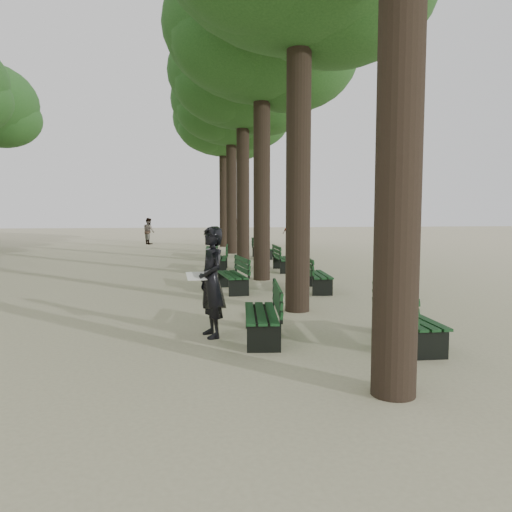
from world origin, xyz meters
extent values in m
plane|color=#BEB690|center=(0.00, 0.00, 0.00)|extent=(120.00, 120.00, 0.00)
cylinder|color=#33261C|center=(1.50, -2.00, 3.75)|extent=(0.52, 0.52, 7.50)
cylinder|color=#33261C|center=(1.50, 3.00, 3.75)|extent=(0.52, 0.52, 7.50)
cylinder|color=#33261C|center=(1.50, 8.00, 3.75)|extent=(0.52, 0.52, 7.50)
ellipsoid|color=#1C4919|center=(1.50, 8.00, 7.70)|extent=(6.00, 6.00, 4.50)
cylinder|color=#33261C|center=(1.50, 13.00, 3.75)|extent=(0.52, 0.52, 7.50)
ellipsoid|color=#1C4919|center=(1.50, 13.00, 7.70)|extent=(6.00, 6.00, 4.50)
cylinder|color=#33261C|center=(1.50, 18.00, 3.75)|extent=(0.52, 0.52, 7.50)
ellipsoid|color=#1C4919|center=(1.50, 18.00, 7.70)|extent=(6.00, 6.00, 4.50)
cylinder|color=#33261C|center=(1.50, 23.00, 3.75)|extent=(0.52, 0.52, 7.50)
ellipsoid|color=#1C4919|center=(1.50, 23.00, 7.70)|extent=(6.00, 6.00, 4.50)
cube|color=black|center=(0.35, 0.72, 0.23)|extent=(0.72, 1.85, 0.45)
cube|color=black|center=(0.35, 0.72, 0.45)|extent=(0.74, 1.85, 0.04)
cube|color=black|center=(0.63, 0.69, 0.72)|extent=(0.24, 1.79, 0.40)
cube|color=black|center=(0.35, 5.80, 0.23)|extent=(0.71, 1.85, 0.45)
cube|color=black|center=(0.35, 5.80, 0.45)|extent=(0.73, 1.85, 0.04)
cube|color=black|center=(0.63, 5.83, 0.72)|extent=(0.23, 1.79, 0.40)
cube|color=black|center=(0.35, 10.66, 0.23)|extent=(0.71, 1.84, 0.45)
cube|color=black|center=(0.35, 10.66, 0.45)|extent=(0.73, 1.85, 0.04)
cube|color=black|center=(0.63, 10.63, 0.72)|extent=(0.23, 1.79, 0.40)
cube|color=black|center=(0.35, 15.95, 0.23)|extent=(0.64, 1.83, 0.45)
cube|color=black|center=(0.35, 15.95, 0.45)|extent=(0.66, 1.83, 0.04)
cube|color=black|center=(0.63, 15.93, 0.72)|extent=(0.17, 1.80, 0.40)
cube|color=black|center=(2.65, 0.02, 0.23)|extent=(0.56, 1.81, 0.45)
cube|color=black|center=(2.65, 0.02, 0.45)|extent=(0.58, 1.81, 0.04)
cube|color=black|center=(2.37, 0.02, 0.72)|extent=(0.08, 1.80, 0.40)
cube|color=black|center=(2.65, 5.57, 0.23)|extent=(0.66, 1.84, 0.45)
cube|color=black|center=(2.65, 5.57, 0.45)|extent=(0.68, 1.84, 0.04)
cube|color=black|center=(2.37, 5.60, 0.72)|extent=(0.18, 1.80, 0.40)
cube|color=black|center=(2.65, 10.13, 0.23)|extent=(0.56, 1.81, 0.45)
cube|color=black|center=(2.65, 10.13, 0.45)|extent=(0.58, 1.81, 0.04)
cube|color=black|center=(2.37, 10.14, 0.72)|extent=(0.08, 1.80, 0.40)
cube|color=black|center=(2.65, 15.12, 0.23)|extent=(0.72, 1.85, 0.45)
cube|color=black|center=(2.65, 15.12, 0.45)|extent=(0.74, 1.85, 0.04)
cube|color=black|center=(2.37, 15.09, 0.72)|extent=(0.24, 1.79, 0.40)
imported|color=black|center=(-0.44, 1.03, 0.94)|extent=(0.57, 0.83, 1.89)
cube|color=white|center=(-0.69, 1.03, 1.05)|extent=(0.37, 0.29, 0.12)
imported|color=#262628|center=(5.66, 23.21, 0.79)|extent=(0.92, 0.32, 1.57)
imported|color=#262628|center=(2.80, 26.68, 0.83)|extent=(1.03, 0.96, 1.66)
imported|color=#262628|center=(-3.19, 25.94, 0.86)|extent=(0.69, 0.91, 1.73)
camera|label=1|loc=(-0.89, -7.38, 2.14)|focal=35.00mm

